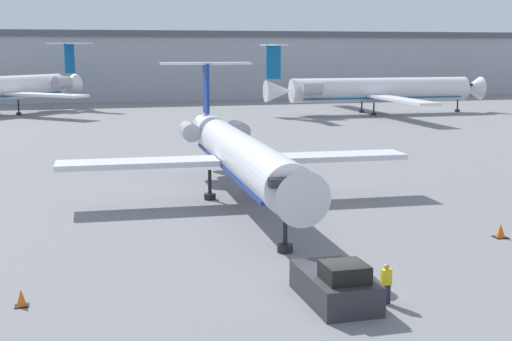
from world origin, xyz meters
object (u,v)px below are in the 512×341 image
at_px(pushback_tug, 335,285).
at_px(traffic_cone_right, 501,231).
at_px(worker_near_tug, 386,283).
at_px(airplane_parked_far_left, 375,90).
at_px(traffic_cone_left, 21,298).
at_px(airplane_main, 237,152).
at_px(airplane_parked_far_right, 2,88).

height_order(pushback_tug, traffic_cone_right, pushback_tug).
relative_size(worker_near_tug, airplane_parked_far_left, 0.04).
bearing_deg(traffic_cone_right, traffic_cone_left, -170.51).
height_order(airplane_main, worker_near_tug, airplane_main).
relative_size(airplane_main, airplane_parked_far_right, 1.08).
distance_m(pushback_tug, traffic_cone_left, 12.58).
height_order(traffic_cone_left, airplane_parked_far_right, airplane_parked_far_right).
bearing_deg(traffic_cone_right, worker_near_tug, -143.74).
xyz_separation_m(airplane_main, pushback_tug, (-0.79, -19.76, -2.66)).
bearing_deg(airplane_parked_far_left, airplane_main, -122.34).
xyz_separation_m(pushback_tug, traffic_cone_right, (12.34, 6.91, -0.33)).
height_order(pushback_tug, traffic_cone_left, pushback_tug).
relative_size(pushback_tug, airplane_parked_far_right, 0.16).
xyz_separation_m(airplane_parked_far_left, airplane_parked_far_right, (-55.87, 13.33, 0.39)).
distance_m(airplane_main, worker_near_tug, 20.70).
height_order(traffic_cone_right, airplane_parked_far_left, airplane_parked_far_left).
bearing_deg(airplane_parked_far_left, traffic_cone_right, -109.34).
relative_size(worker_near_tug, traffic_cone_left, 2.36).
height_order(worker_near_tug, traffic_cone_right, worker_near_tug).
distance_m(traffic_cone_right, airplane_parked_far_left, 73.95).
bearing_deg(airplane_parked_far_right, traffic_cone_right, -69.28).
relative_size(pushback_tug, worker_near_tug, 2.74).
xyz_separation_m(worker_near_tug, traffic_cone_right, (10.46, 7.67, -0.50)).
bearing_deg(airplane_main, airplane_parked_far_left, 57.66).
distance_m(airplane_main, airplane_parked_far_right, 72.95).
bearing_deg(traffic_cone_right, airplane_main, 131.95).
height_order(pushback_tug, airplane_parked_far_right, airplane_parked_far_right).
height_order(airplane_parked_far_left, airplane_parked_far_right, airplane_parked_far_right).
xyz_separation_m(worker_near_tug, airplane_parked_far_left, (34.92, 77.38, 2.87)).
xyz_separation_m(pushback_tug, airplane_parked_far_left, (36.80, 76.62, 3.03)).
bearing_deg(worker_near_tug, pushback_tug, 157.93).
relative_size(pushback_tug, airplane_parked_far_left, 0.12).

